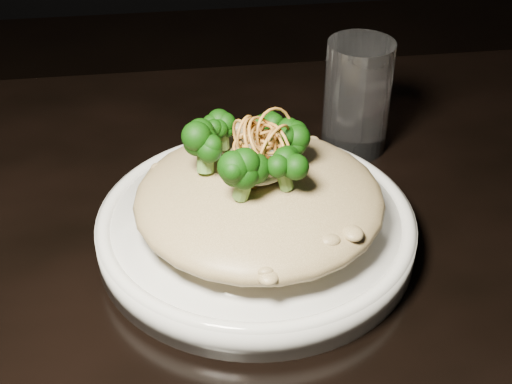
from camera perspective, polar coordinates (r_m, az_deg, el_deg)
The scene contains 7 objects.
table at distance 0.67m, azimuth 4.28°, elevation -11.68°, with size 1.10×0.80×0.75m.
plate at distance 0.63m, azimuth -0.00°, elevation -3.01°, with size 0.28×0.28×0.03m, color silver.
risotto at distance 0.60m, azimuth 0.26°, elevation -0.51°, with size 0.21×0.21×0.05m, color brown.
broccoli at distance 0.58m, azimuth -0.62°, elevation 3.49°, with size 0.11×0.11×0.04m, color black, non-canonical shape.
cheese at distance 0.59m, azimuth 0.01°, elevation 2.11°, with size 0.05×0.05×0.02m, color silver.
shallots at distance 0.58m, azimuth 0.38°, elevation 4.25°, with size 0.05×0.05×0.03m, color brown, non-canonical shape.
drinking_glass at distance 0.74m, azimuth 8.09°, elevation 7.54°, with size 0.07×0.07×0.12m, color silver.
Camera 1 is at (-0.11, -0.44, 1.16)m, focal length 50.00 mm.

